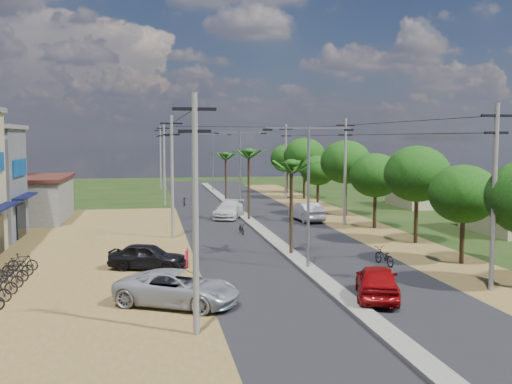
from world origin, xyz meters
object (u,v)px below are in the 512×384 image
(car_parked_silver, at_px, (178,289))
(parked_scooter_row, at_px, (6,278))
(moto_rider_east, at_px, (384,257))
(car_silver_mid, at_px, (307,212))
(car_parked_dark, at_px, (148,257))
(car_red_near, at_px, (377,283))
(roadside_sign, at_px, (187,258))
(car_white_far, at_px, (229,210))

(car_parked_silver, height_order, parked_scooter_row, car_parked_silver)
(car_parked_silver, height_order, moto_rider_east, car_parked_silver)
(car_silver_mid, bearing_deg, car_parked_dark, 46.36)
(car_parked_dark, distance_m, parked_scooter_row, 7.45)
(car_silver_mid, relative_size, parked_scooter_row, 0.59)
(car_parked_silver, relative_size, moto_rider_east, 2.79)
(car_red_near, height_order, moto_rider_east, car_red_near)
(car_parked_silver, relative_size, roadside_sign, 4.45)
(car_parked_dark, distance_m, roadside_sign, 2.26)
(car_red_near, distance_m, parked_scooter_row, 17.88)
(moto_rider_east, distance_m, roadside_sign, 11.35)
(car_red_near, height_order, car_white_far, car_red_near)
(car_white_far, height_order, car_parked_silver, car_white_far)
(car_red_near, distance_m, car_parked_silver, 9.02)
(car_parked_dark, height_order, moto_rider_east, car_parked_dark)
(car_red_near, relative_size, car_parked_silver, 0.85)
(car_parked_silver, distance_m, roadside_sign, 8.04)
(car_red_near, bearing_deg, moto_rider_east, -96.22)
(car_red_near, xyz_separation_m, roadside_sign, (-8.09, 8.52, -0.29))
(car_silver_mid, relative_size, car_white_far, 0.95)
(car_white_far, distance_m, car_parked_dark, 21.66)
(car_silver_mid, xyz_separation_m, car_parked_silver, (-12.50, -24.94, -0.06))
(car_parked_dark, height_order, roadside_sign, car_parked_dark)
(car_white_far, distance_m, car_parked_silver, 28.64)
(car_white_far, relative_size, parked_scooter_row, 0.63)
(car_red_near, distance_m, moto_rider_east, 7.53)
(car_red_near, bearing_deg, roadside_sign, -28.10)
(car_parked_dark, relative_size, roadside_sign, 3.48)
(car_white_far, bearing_deg, moto_rider_east, -54.72)
(car_silver_mid, height_order, parked_scooter_row, car_silver_mid)
(car_silver_mid, height_order, moto_rider_east, car_silver_mid)
(car_silver_mid, height_order, car_white_far, car_silver_mid)
(car_silver_mid, distance_m, parked_scooter_row, 28.97)
(car_white_far, relative_size, car_parked_dark, 1.23)
(car_silver_mid, height_order, car_parked_silver, car_silver_mid)
(car_silver_mid, distance_m, moto_rider_east, 18.65)
(car_parked_silver, bearing_deg, car_silver_mid, 1.04)
(moto_rider_east, height_order, roadside_sign, moto_rider_east)
(car_silver_mid, relative_size, moto_rider_east, 2.55)
(car_parked_dark, bearing_deg, car_silver_mid, -20.45)
(car_parked_silver, bearing_deg, car_red_near, -65.76)
(car_white_far, bearing_deg, car_parked_silver, -82.59)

